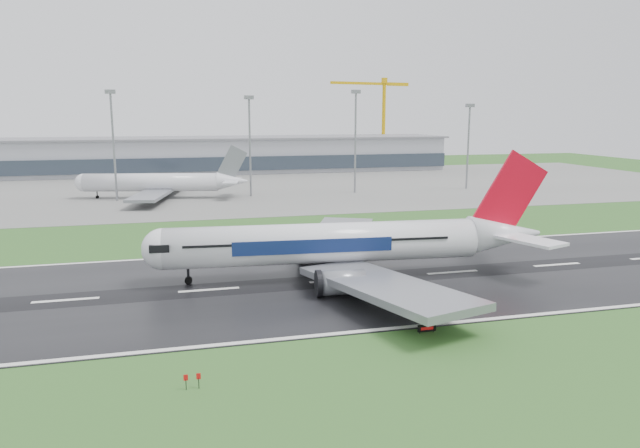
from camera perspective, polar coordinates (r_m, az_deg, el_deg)
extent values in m
plane|color=#27541F|center=(89.42, -10.81, -6.40)|extent=(520.00, 520.00, 0.00)
cube|color=black|center=(89.40, -10.81, -6.37)|extent=(400.00, 45.00, 0.10)
cube|color=slate|center=(212.08, -12.99, 3.39)|extent=(400.00, 130.00, 0.08)
cube|color=#9698A1|center=(271.10, -13.40, 6.50)|extent=(240.00, 36.00, 15.00)
cylinder|color=gray|center=(186.44, -19.53, 7.00)|extent=(0.64, 0.64, 31.92)
cylinder|color=gray|center=(187.34, -6.87, 7.34)|extent=(0.64, 0.64, 30.55)
cylinder|color=gray|center=(194.95, 3.48, 7.83)|extent=(0.64, 0.64, 32.61)
cylinder|color=gray|center=(211.34, 14.28, 7.16)|extent=(0.64, 0.64, 28.35)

